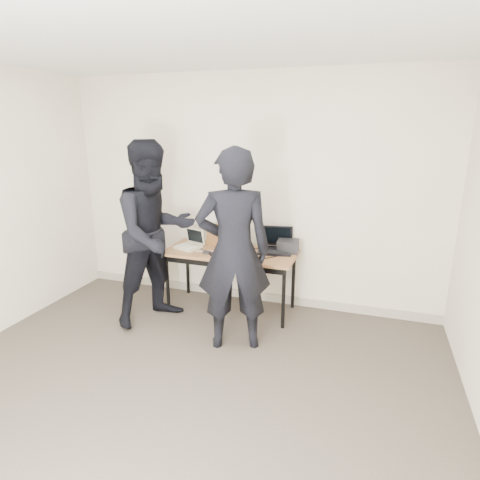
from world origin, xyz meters
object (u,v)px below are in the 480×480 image
at_px(desk, 230,256).
at_px(laptop_beige, 190,244).
at_px(person_observer, 155,234).
at_px(laptop_right, 275,246).
at_px(leather_satchel, 223,234).
at_px(laptop_center, 230,248).
at_px(person_typist, 234,251).
at_px(equipment_box, 288,246).

bearing_deg(desk, laptop_beige, -178.36).
distance_m(laptop_beige, person_observer, 0.54).
height_order(laptop_right, leather_satchel, laptop_right).
xyz_separation_m(laptop_beige, laptop_right, (0.99, 0.20, 0.02)).
bearing_deg(laptop_beige, laptop_right, 29.59).
xyz_separation_m(desk, leather_satchel, (-0.18, 0.23, 0.19)).
height_order(laptop_center, person_observer, person_observer).
bearing_deg(laptop_right, laptop_beige, -177.15).
bearing_deg(person_observer, laptop_center, -27.64).
distance_m(laptop_center, person_typist, 0.78).
height_order(laptop_right, equipment_box, laptop_right).
relative_size(laptop_right, person_typist, 0.22).
bearing_deg(leather_satchel, laptop_right, -13.33).
bearing_deg(desk, person_typist, -67.69).
height_order(leather_satchel, person_typist, person_typist).
xyz_separation_m(laptop_center, person_observer, (-0.70, -0.43, 0.21)).
bearing_deg(person_observer, laptop_right, -29.99).
height_order(laptop_beige, person_typist, person_typist).
bearing_deg(desk, laptop_right, 21.36).
bearing_deg(leather_satchel, person_typist, -73.44).
height_order(laptop_beige, equipment_box, laptop_beige).
distance_m(laptop_center, person_observer, 0.84).
relative_size(equipment_box, person_observer, 0.12).
xyz_separation_m(equipment_box, person_typist, (-0.33, -0.93, 0.18)).
bearing_deg(leather_satchel, equipment_box, -12.20).
bearing_deg(laptop_right, laptop_center, -163.00).
height_order(laptop_center, leather_satchel, laptop_center).
xyz_separation_m(laptop_beige, person_observer, (-0.19, -0.45, 0.23)).
xyz_separation_m(laptop_right, person_typist, (-0.19, -0.92, 0.19)).
bearing_deg(laptop_right, desk, -167.45).
relative_size(laptop_beige, laptop_right, 0.79).
bearing_deg(laptop_center, equipment_box, 20.83).
xyz_separation_m(laptop_right, equipment_box, (0.15, 0.01, 0.01)).
bearing_deg(person_typist, laptop_right, -123.22).
distance_m(desk, leather_satchel, 0.34).
distance_m(laptop_beige, laptop_center, 0.51).
xyz_separation_m(leather_satchel, equipment_box, (0.81, -0.04, -0.06)).
bearing_deg(laptop_beige, person_typist, -23.92).
bearing_deg(equipment_box, person_observer, -153.47).
distance_m(laptop_right, leather_satchel, 0.67).
height_order(desk, equipment_box, equipment_box).
bearing_deg(person_typist, desk, -89.72).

